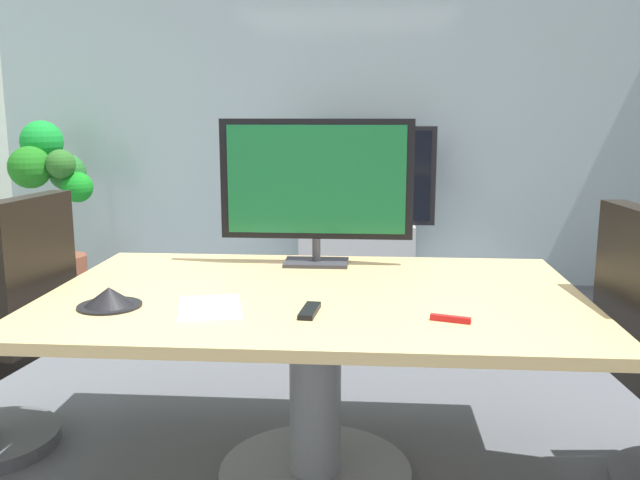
{
  "coord_description": "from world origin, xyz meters",
  "views": [
    {
      "loc": [
        0.28,
        -2.44,
        1.41
      ],
      "look_at": [
        0.08,
        0.25,
        0.9
      ],
      "focal_mm": 37.86,
      "sensor_mm": 36.0,
      "label": 1
    }
  ],
  "objects_px": {
    "conference_table": "(315,336)",
    "wall_display_unit": "(357,237)",
    "office_chair_left": "(3,348)",
    "conference_phone": "(109,298)",
    "potted_plant": "(53,189)",
    "tv_monitor": "(316,183)",
    "remote_control": "(310,311)"
  },
  "relations": [
    {
      "from": "wall_display_unit",
      "to": "conference_phone",
      "type": "bearing_deg",
      "value": -104.64
    },
    {
      "from": "office_chair_left",
      "to": "potted_plant",
      "type": "xyz_separation_m",
      "value": [
        -0.94,
        2.5,
        0.37
      ]
    },
    {
      "from": "wall_display_unit",
      "to": "potted_plant",
      "type": "bearing_deg",
      "value": -175.11
    },
    {
      "from": "conference_table",
      "to": "office_chair_left",
      "type": "distance_m",
      "value": 1.32
    },
    {
      "from": "office_chair_left",
      "to": "wall_display_unit",
      "type": "bearing_deg",
      "value": 160.4
    },
    {
      "from": "tv_monitor",
      "to": "conference_phone",
      "type": "relative_size",
      "value": 3.82
    },
    {
      "from": "potted_plant",
      "to": "remote_control",
      "type": "xyz_separation_m",
      "value": [
        2.26,
        -2.89,
        -0.07
      ]
    },
    {
      "from": "tv_monitor",
      "to": "wall_display_unit",
      "type": "bearing_deg",
      "value": 86.63
    },
    {
      "from": "remote_control",
      "to": "conference_phone",
      "type": "bearing_deg",
      "value": -176.54
    },
    {
      "from": "tv_monitor",
      "to": "wall_display_unit",
      "type": "relative_size",
      "value": 0.64
    },
    {
      "from": "potted_plant",
      "to": "office_chair_left",
      "type": "bearing_deg",
      "value": -69.27
    },
    {
      "from": "conference_table",
      "to": "conference_phone",
      "type": "bearing_deg",
      "value": -159.96
    },
    {
      "from": "office_chair_left",
      "to": "conference_table",
      "type": "bearing_deg",
      "value": 93.23
    },
    {
      "from": "office_chair_left",
      "to": "potted_plant",
      "type": "distance_m",
      "value": 2.7
    },
    {
      "from": "potted_plant",
      "to": "conference_phone",
      "type": "bearing_deg",
      "value": -61.41
    },
    {
      "from": "wall_display_unit",
      "to": "remote_control",
      "type": "relative_size",
      "value": 7.71
    },
    {
      "from": "conference_table",
      "to": "tv_monitor",
      "type": "distance_m",
      "value": 0.71
    },
    {
      "from": "potted_plant",
      "to": "conference_table",
      "type": "bearing_deg",
      "value": -49.18
    },
    {
      "from": "office_chair_left",
      "to": "remote_control",
      "type": "distance_m",
      "value": 1.4
    },
    {
      "from": "conference_table",
      "to": "wall_display_unit",
      "type": "distance_m",
      "value": 2.81
    },
    {
      "from": "conference_table",
      "to": "tv_monitor",
      "type": "height_order",
      "value": "tv_monitor"
    },
    {
      "from": "potted_plant",
      "to": "conference_phone",
      "type": "xyz_separation_m",
      "value": [
        1.56,
        -2.86,
        -0.05
      ]
    },
    {
      "from": "conference_phone",
      "to": "remote_control",
      "type": "xyz_separation_m",
      "value": [
        0.7,
        -0.03,
        -0.02
      ]
    },
    {
      "from": "tv_monitor",
      "to": "remote_control",
      "type": "relative_size",
      "value": 4.94
    },
    {
      "from": "conference_table",
      "to": "office_chair_left",
      "type": "relative_size",
      "value": 1.82
    },
    {
      "from": "remote_control",
      "to": "conference_table",
      "type": "bearing_deg",
      "value": 96.45
    },
    {
      "from": "wall_display_unit",
      "to": "tv_monitor",
      "type": "bearing_deg",
      "value": -93.37
    },
    {
      "from": "remote_control",
      "to": "office_chair_left",
      "type": "bearing_deg",
      "value": 169.06
    },
    {
      "from": "conference_phone",
      "to": "tv_monitor",
      "type": "bearing_deg",
      "value": 47.51
    },
    {
      "from": "conference_table",
      "to": "wall_display_unit",
      "type": "height_order",
      "value": "wall_display_unit"
    },
    {
      "from": "tv_monitor",
      "to": "remote_control",
      "type": "distance_m",
      "value": 0.83
    },
    {
      "from": "conference_phone",
      "to": "wall_display_unit",
      "type": "bearing_deg",
      "value": 75.36
    }
  ]
}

